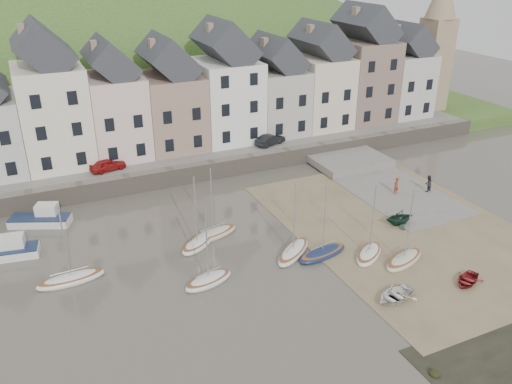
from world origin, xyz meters
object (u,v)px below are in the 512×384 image
sailboat_0 (71,279)px  car_left (108,165)px  rowboat_green (399,217)px  person_red (396,185)px  rowboat_white (395,295)px  person_dark (428,183)px  car_right (270,140)px  rowboat_red (467,280)px

sailboat_0 → car_left: sailboat_0 is taller
rowboat_green → person_red: bearing=149.6°
rowboat_green → car_left: size_ratio=0.74×
rowboat_white → car_left: 30.75m
person_dark → car_right: 17.77m
sailboat_0 → rowboat_white: bearing=-30.1°
rowboat_red → person_red: (4.90, 14.15, 0.63)m
car_left → car_right: 17.97m
sailboat_0 → person_red: (30.42, 2.15, 0.69)m
rowboat_white → person_red: person_red is taller
rowboat_white → person_dark: 18.82m
person_dark → rowboat_red: bearing=46.4°
rowboat_red → car_left: (-19.80, 27.98, 1.88)m
rowboat_red → car_left: 34.32m
rowboat_green → sailboat_0: bearing=-91.0°
person_dark → rowboat_white: bearing=29.8°
sailboat_0 → person_dark: bearing=2.1°
rowboat_green → car_left: bearing=-126.7°
rowboat_white → car_left: bearing=-165.4°
person_red → rowboat_red: bearing=54.0°
person_dark → car_right: (-9.87, 14.72, 1.26)m
person_dark → rowboat_green: bearing=19.3°
rowboat_white → rowboat_red: bearing=71.7°
car_left → person_dark: bearing=-130.1°
rowboat_white → rowboat_red: (5.89, -0.62, -0.05)m
rowboat_green → rowboat_red: rowboat_green is taller
rowboat_red → person_dark: size_ratio=1.54×
rowboat_green → person_dark: (6.80, 4.19, 0.20)m
sailboat_0 → rowboat_red: size_ratio=2.47×
sailboat_0 → rowboat_white: size_ratio=2.04×
rowboat_white → car_right: bearing=159.2°
sailboat_0 → car_right: sailboat_0 is taller
rowboat_green → person_red: 6.27m
sailboat_0 → car_left: bearing=70.3°
person_dark → car_left: bearing=-40.2°
rowboat_red → car_right: 28.10m
rowboat_white → person_red: bearing=129.1°
person_red → car_right: bearing=-80.9°
rowboat_green → person_dark: bearing=126.9°
person_red → person_dark: size_ratio=1.01×
person_dark → car_right: car_right is taller
person_red → person_dark: person_red is taller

